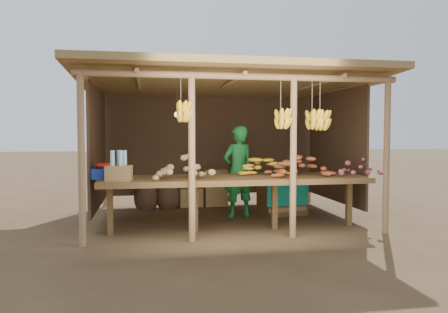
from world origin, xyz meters
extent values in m
plane|color=brown|center=(0.00, 0.00, 0.00)|extent=(60.00, 60.00, 0.00)
cylinder|color=#9C7650|center=(-2.10, -1.50, 1.10)|extent=(0.09, 0.09, 2.20)
cylinder|color=#9C7650|center=(2.10, -1.50, 1.10)|extent=(0.09, 0.09, 2.20)
cylinder|color=#9C7650|center=(-2.10, 1.50, 1.10)|extent=(0.09, 0.09, 2.20)
cylinder|color=#9C7650|center=(2.10, 1.50, 1.10)|extent=(0.09, 0.09, 2.20)
cylinder|color=#9C7650|center=(-0.70, -1.50, 1.10)|extent=(0.09, 0.09, 2.20)
cylinder|color=#9C7650|center=(0.70, -1.50, 1.10)|extent=(0.09, 0.09, 2.20)
cylinder|color=#9C7650|center=(0.00, -1.50, 2.20)|extent=(4.40, 0.09, 0.09)
cylinder|color=#9C7650|center=(0.00, 1.50, 2.20)|extent=(4.40, 0.09, 0.09)
cube|color=olive|center=(0.00, 0.00, 2.29)|extent=(4.70, 3.50, 0.28)
cube|color=#4D3523|center=(0.00, 1.48, 1.21)|extent=(4.20, 0.04, 1.98)
cube|color=#4D3523|center=(-2.08, 0.20, 1.21)|extent=(0.04, 2.40, 1.98)
cube|color=#4D3523|center=(2.08, 0.20, 1.21)|extent=(0.04, 2.40, 1.98)
cube|color=brown|center=(0.00, -0.95, 0.76)|extent=(3.90, 1.05, 0.08)
cube|color=brown|center=(-1.80, -0.95, 0.36)|extent=(0.08, 0.08, 0.72)
cube|color=brown|center=(-0.60, -0.95, 0.36)|extent=(0.08, 0.08, 0.72)
cube|color=brown|center=(0.60, -0.95, 0.36)|extent=(0.08, 0.08, 0.72)
cube|color=brown|center=(1.80, -0.95, 0.36)|extent=(0.08, 0.08, 0.72)
cylinder|color=navy|center=(-1.90, -0.85, 0.87)|extent=(0.42, 0.42, 0.15)
cube|color=olive|center=(-1.66, -1.24, 0.90)|extent=(0.36, 0.30, 0.21)
imported|color=#197430|center=(0.26, 0.07, 0.79)|extent=(0.67, 0.54, 1.57)
cube|color=brown|center=(1.09, 0.21, 0.33)|extent=(0.82, 0.73, 0.66)
cube|color=#0D907D|center=(1.09, 0.21, 0.69)|extent=(0.91, 0.83, 0.07)
cube|color=olive|center=(0.03, 1.20, 0.20)|extent=(0.46, 0.38, 0.36)
cube|color=olive|center=(0.03, 1.20, 0.56)|extent=(0.46, 0.38, 0.36)
cube|color=olive|center=(-0.46, 1.20, 0.20)|extent=(0.46, 0.38, 0.36)
ellipsoid|color=#4D3523|center=(-1.30, 1.10, 0.27)|extent=(0.46, 0.46, 0.62)
ellipsoid|color=#4D3523|center=(-0.88, 1.10, 0.27)|extent=(0.46, 0.46, 0.62)
camera|label=1|loc=(-1.30, -7.23, 1.43)|focal=35.00mm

